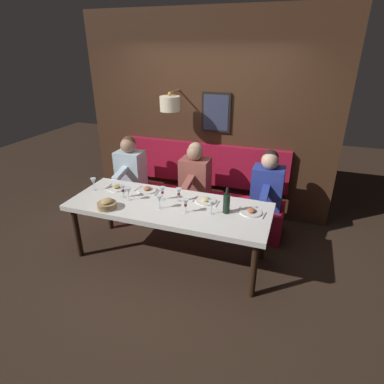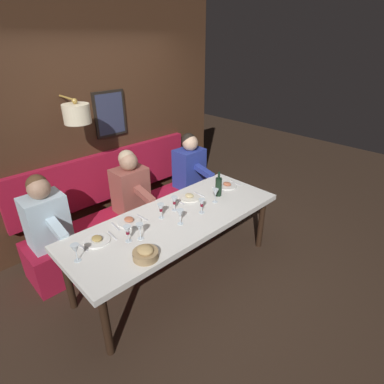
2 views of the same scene
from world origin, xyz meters
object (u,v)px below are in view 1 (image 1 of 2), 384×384
Objects in this scene: bread_bowl at (107,204)px; diner_middle at (130,164)px; wine_glass_1 at (128,191)px; wine_glass_4 at (179,192)px; dining_table at (169,209)px; wine_glass_5 at (123,189)px; diner_nearest at (268,182)px; wine_glass_2 at (93,182)px; wine_glass_6 at (162,191)px; wine_glass_7 at (185,203)px; wine_glass_0 at (159,199)px; wine_bottle at (227,203)px; diner_near at (195,173)px; wine_glass_3 at (211,205)px.

diner_middle is at bearing 17.40° from bread_bowl.
bread_bowl is (-0.26, 0.13, -0.07)m from wine_glass_1.
wine_glass_4 is (-0.76, -1.08, 0.04)m from diner_middle.
wine_glass_5 is at bearing 90.69° from dining_table.
diner_middle reaches higher than wine_glass_1.
diner_nearest is 2.24m from wine_glass_2.
wine_glass_4 is 1.00× the size of wine_glass_6.
wine_glass_4 is 1.00× the size of wine_glass_7.
wine_glass_0 is 0.55× the size of wine_bottle.
wine_glass_5 is at bearing 102.81° from wine_glass_6.
diner_middle is at bearing 54.91° from wine_glass_4.
wine_glass_7 is at bearing -120.00° from wine_glass_6.
wine_glass_5 is at bearing -155.47° from diner_middle.
diner_nearest and diner_near have the same top height.
wine_glass_5 is at bearing 91.53° from wine_bottle.
wine_glass_2 is 1.74m from wine_bottle.
diner_nearest reaches higher than wine_glass_1.
wine_glass_2 is at bearing 127.25° from diner_near.
diner_middle is at bearing -4.04° from wine_glass_2.
diner_nearest is 4.82× the size of wine_glass_5.
wine_glass_5 is at bearing 118.72° from diner_nearest.
dining_table is 0.89m from diner_near.
wine_bottle is (-0.85, -1.68, 0.04)m from diner_middle.
wine_glass_7 is (-0.11, -0.85, -0.00)m from wine_glass_5.
wine_glass_6 is at bearing 124.22° from diner_nearest.
diner_middle is at bearing 28.54° from wine_glass_1.
wine_glass_3 is 0.75× the size of bread_bowl.
wine_bottle is (-0.10, -0.60, 0.00)m from wine_glass_4.
wine_glass_6 is (-0.78, 0.15, 0.04)m from diner_near.
wine_glass_2 is at bearing 111.56° from diner_nearest.
wine_glass_0 is 0.61m from bread_bowl.
wine_glass_6 is (0.10, 0.12, 0.18)m from dining_table.
wine_glass_1 is 1.18m from wine_bottle.
wine_glass_2 is at bearing 49.40° from bread_bowl.
dining_table is 0.24m from wine_glass_6.
bread_bowl is at bearing 116.67° from dining_table.
wine_glass_2 is 0.47m from wine_glass_5.
diner_middle reaches higher than wine_bottle.
dining_table is 14.44× the size of wine_glass_2.
wine_glass_3 is at bearing 119.78° from wine_bottle.
wine_glass_6 is at bearing 84.76° from wine_bottle.
wine_bottle reaches higher than dining_table.
wine_glass_1 is at bearing -151.46° from diner_middle.
wine_bottle is (0.08, -1.17, -0.00)m from wine_glass_1.
diner_near is at bearing -28.59° from bread_bowl.
wine_glass_0 is 1.00× the size of wine_glass_4.
diner_near is 4.82× the size of wine_glass_7.
wine_bottle is at bearing -95.24° from wine_glass_6.
diner_nearest is at bearing -58.41° from wine_glass_1.
diner_middle is at bearing 58.51° from wine_glass_3.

